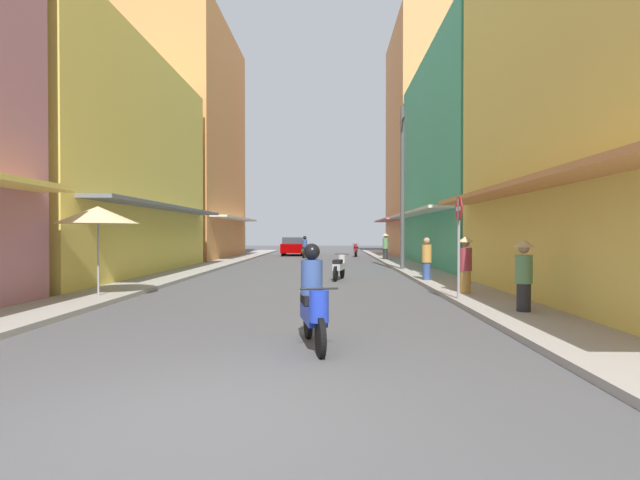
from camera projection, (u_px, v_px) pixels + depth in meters
name	position (u px, v px, depth m)	size (l,w,h in m)	color
ground_plane	(306.00, 271.00, 21.77)	(93.74, 93.74, 0.00)	#4C4C4F
sidewalk_left	(197.00, 270.00, 21.89)	(1.80, 50.61, 0.12)	#9E9991
sidewalk_right	(416.00, 270.00, 21.64)	(1.80, 50.61, 0.12)	#9E9991
building_left_mid	(85.00, 164.00, 19.43)	(7.05, 13.84, 9.23)	#EFD159
building_left_far	(187.00, 144.00, 33.13)	(7.05, 12.13, 16.16)	#D88C4C
building_right_mid	(482.00, 162.00, 24.36)	(7.05, 13.88, 10.92)	#4CB28C
building_right_far	(432.00, 143.00, 36.67)	(7.05, 10.05, 17.60)	#D88C4C
motorbike_silver	(339.00, 266.00, 17.73)	(0.64, 1.78, 0.96)	black
motorbike_green	(305.00, 248.00, 33.98)	(0.57, 1.80, 1.58)	black
motorbike_blue	(313.00, 301.00, 7.22)	(0.61, 1.79, 1.58)	black
motorbike_red	(356.00, 250.00, 35.63)	(0.55, 1.81, 0.96)	black
parked_car	(293.00, 246.00, 37.75)	(1.85, 4.14, 1.45)	#8C0000
pedestrian_crossing	(524.00, 273.00, 9.78)	(0.44, 0.44, 1.61)	#262628
pedestrian_midway	(427.00, 260.00, 16.47)	(0.34, 0.34, 1.60)	#334C8C
pedestrian_far	(385.00, 245.00, 29.86)	(0.44, 0.44, 1.76)	#262628
pedestrian_foreground	(465.00, 263.00, 12.81)	(0.44, 0.44, 1.66)	#BF8C3F
vendor_umbrella	(98.00, 215.00, 12.27)	(2.05, 2.05, 2.45)	#99999E
utility_pole	(402.00, 187.00, 21.61)	(0.20, 1.20, 7.55)	#4C4C4F
street_sign_no_entry	(459.00, 234.00, 11.69)	(0.07, 0.60, 2.65)	gray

